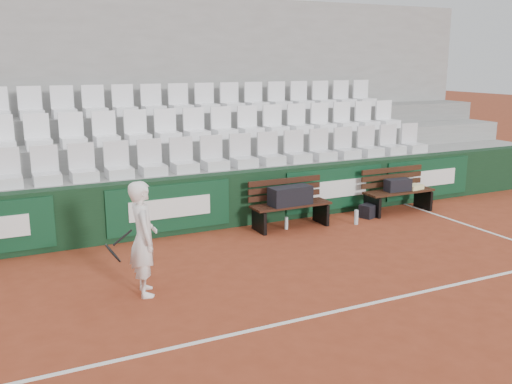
% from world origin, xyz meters
% --- Properties ---
extents(ground, '(80.00, 80.00, 0.00)m').
position_xyz_m(ground, '(0.00, 0.00, 0.00)').
color(ground, '#923A21').
rests_on(ground, ground).
extents(court_baseline, '(18.00, 0.06, 0.01)m').
position_xyz_m(court_baseline, '(0.00, 0.00, 0.00)').
color(court_baseline, white).
rests_on(court_baseline, ground).
extents(back_barrier, '(18.00, 0.34, 1.00)m').
position_xyz_m(back_barrier, '(0.07, 3.99, 0.50)').
color(back_barrier, '#103219').
rests_on(back_barrier, ground).
extents(grandstand_tier_front, '(18.00, 0.95, 1.00)m').
position_xyz_m(grandstand_tier_front, '(0.00, 4.62, 0.50)').
color(grandstand_tier_front, '#989896').
rests_on(grandstand_tier_front, ground).
extents(grandstand_tier_mid, '(18.00, 0.95, 1.45)m').
position_xyz_m(grandstand_tier_mid, '(0.00, 5.58, 0.72)').
color(grandstand_tier_mid, '#959593').
rests_on(grandstand_tier_mid, ground).
extents(grandstand_tier_back, '(18.00, 0.95, 1.90)m').
position_xyz_m(grandstand_tier_back, '(0.00, 6.53, 0.95)').
color(grandstand_tier_back, gray).
rests_on(grandstand_tier_back, ground).
extents(grandstand_rear_wall, '(18.00, 0.30, 4.40)m').
position_xyz_m(grandstand_rear_wall, '(0.00, 7.15, 2.20)').
color(grandstand_rear_wall, '#969593').
rests_on(grandstand_rear_wall, ground).
extents(seat_row_front, '(11.90, 0.44, 0.63)m').
position_xyz_m(seat_row_front, '(0.00, 4.45, 1.31)').
color(seat_row_front, silver).
rests_on(seat_row_front, grandstand_tier_front).
extents(seat_row_mid, '(11.90, 0.44, 0.63)m').
position_xyz_m(seat_row_mid, '(0.00, 5.40, 1.77)').
color(seat_row_mid, white).
rests_on(seat_row_mid, grandstand_tier_mid).
extents(seat_row_back, '(11.90, 0.44, 0.63)m').
position_xyz_m(seat_row_back, '(0.00, 6.35, 2.21)').
color(seat_row_back, white).
rests_on(seat_row_back, grandstand_tier_back).
extents(bench_left, '(1.50, 0.56, 0.45)m').
position_xyz_m(bench_left, '(1.96, 3.40, 0.23)').
color(bench_left, '#361A10').
rests_on(bench_left, ground).
extents(bench_right, '(1.50, 0.56, 0.45)m').
position_xyz_m(bench_right, '(4.46, 3.40, 0.23)').
color(bench_right, '#371D10').
rests_on(bench_right, ground).
extents(sports_bag_left, '(0.80, 0.38, 0.34)m').
position_xyz_m(sports_bag_left, '(1.91, 3.35, 0.62)').
color(sports_bag_left, black).
rests_on(sports_bag_left, bench_left).
extents(sports_bag_right, '(0.54, 0.27, 0.24)m').
position_xyz_m(sports_bag_right, '(4.40, 3.38, 0.57)').
color(sports_bag_right, black).
rests_on(sports_bag_right, bench_right).
extents(towel, '(0.37, 0.29, 0.09)m').
position_xyz_m(towel, '(4.81, 3.36, 0.50)').
color(towel, beige).
rests_on(towel, bench_right).
extents(sports_bag_ground, '(0.48, 0.38, 0.26)m').
position_xyz_m(sports_bag_ground, '(3.72, 3.36, 0.13)').
color(sports_bag_ground, black).
rests_on(sports_bag_ground, ground).
extents(water_bottle_near, '(0.06, 0.06, 0.23)m').
position_xyz_m(water_bottle_near, '(1.83, 3.34, 0.11)').
color(water_bottle_near, silver).
rests_on(water_bottle_near, ground).
extents(water_bottle_far, '(0.08, 0.08, 0.28)m').
position_xyz_m(water_bottle_far, '(3.16, 3.04, 0.14)').
color(water_bottle_far, silver).
rests_on(water_bottle_far, ground).
extents(tennis_player, '(0.71, 0.59, 1.52)m').
position_xyz_m(tennis_player, '(-1.26, 1.58, 0.76)').
color(tennis_player, white).
rests_on(tennis_player, ground).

